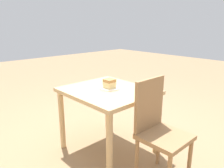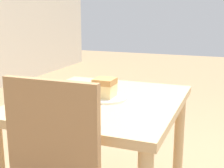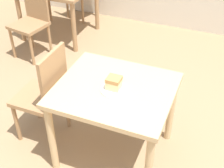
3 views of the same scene
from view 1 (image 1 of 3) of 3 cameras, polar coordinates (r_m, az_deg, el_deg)
The scene contains 5 objects.
ground_plane at distance 2.87m, azimuth 2.57°, elevation -13.60°, with size 14.00×14.00×0.00m, color #997A56.
dining_table_near at distance 2.35m, azimuth -1.01°, elevation -4.00°, with size 0.90×0.80×0.72m.
chair_near_window at distance 2.02m, azimuth 12.02°, elevation -11.06°, with size 0.40×0.40×0.93m.
plate at distance 2.34m, azimuth -0.63°, elevation -1.08°, with size 0.21×0.21×0.01m.
cake_slice at distance 2.31m, azimuth -0.67°, elevation 0.14°, with size 0.10×0.10×0.10m.
Camera 1 is at (-1.74, 1.80, 1.40)m, focal length 35.00 mm.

